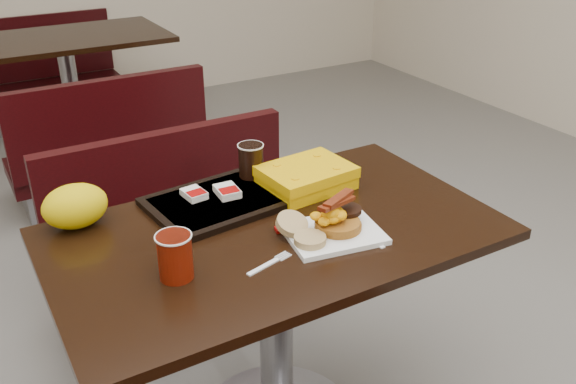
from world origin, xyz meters
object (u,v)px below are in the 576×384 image
fork (263,267)px  paper_bag (75,206)px  coffee_cup_near (175,257)px  table_near (276,338)px  bench_near_n (188,237)px  hashbrown_sleeve_right (227,191)px  coffee_cup_far (251,161)px  clamshell (306,177)px  tray (221,201)px  bench_far_n (49,72)px  pancake_stack (338,224)px  hashbrown_sleeve_left (194,194)px  bench_far_s (103,136)px  table_far (72,97)px  platter (333,233)px  knife (363,235)px

fork → paper_bag: paper_bag is taller
coffee_cup_near → fork: (0.20, -0.07, -0.06)m
table_near → bench_near_n: size_ratio=1.20×
hashbrown_sleeve_right → coffee_cup_far: 0.15m
bench_near_n → hashbrown_sleeve_right: bearing=-94.8°
hashbrown_sleeve_right → coffee_cup_far: bearing=36.8°
hashbrown_sleeve_right → table_near: bearing=-75.8°
table_near → clamshell: clamshell is taller
bench_near_n → tray: (-0.07, -0.49, 0.40)m
bench_far_n → pancake_stack: 3.43m
bench_far_n → hashbrown_sleeve_left: hashbrown_sleeve_left is taller
bench_far_s → coffee_cup_far: bearing=-87.2°
table_far → clamshell: bearing=-85.2°
coffee_cup_near → hashbrown_sleeve_right: size_ratio=1.39×
fork → paper_bag: size_ratio=0.78×
table_far → clamshell: 2.47m
fork → tray: 0.36m
table_near → bench_far_s: bearing=90.0°
bench_far_n → platter: 3.43m
table_far → coffee_cup_far: 2.35m
knife → hashbrown_sleeve_left: 0.51m
fork → paper_bag: bearing=113.3°
fork → clamshell: 0.45m
table_near → bench_near_n: table_near is taller
bench_far_n → tray: bearing=-91.2°
coffee_cup_far → paper_bag: 0.54m
coffee_cup_near → knife: bearing=-7.7°
hashbrown_sleeve_left → hashbrown_sleeve_right: (0.09, -0.03, 0.00)m
tray → hashbrown_sleeve_left: hashbrown_sleeve_left is taller
coffee_cup_far → clamshell: (0.12, -0.12, -0.04)m
pancake_stack → table_near: bearing=143.5°
table_near → bench_far_s: table_near is taller
table_far → coffee_cup_near: coffee_cup_near is taller
bench_far_n → hashbrown_sleeve_right: bearing=-90.8°
fork → coffee_cup_far: coffee_cup_far is taller
hashbrown_sleeve_left → paper_bag: paper_bag is taller
coffee_cup_near → paper_bag: paper_bag is taller
tray → hashbrown_sleeve_right: (0.03, 0.01, 0.02)m
fork → hashbrown_sleeve_right: hashbrown_sleeve_right is taller
coffee_cup_near → fork: coffee_cup_near is taller
tray → paper_bag: bearing=162.4°
pancake_stack → coffee_cup_near: 0.45m
bench_far_s → coffee_cup_near: (-0.31, -1.98, 0.45)m
bench_far_s → clamshell: clamshell is taller
fork → clamshell: clamshell is taller
bench_far_n → coffee_cup_far: 3.04m
table_near → bench_far_n: (0.00, 3.30, -0.02)m
bench_far_s → fork: size_ratio=7.31×
table_near → pancake_stack: (0.14, -0.10, 0.40)m
bench_near_n → platter: bearing=-81.8°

